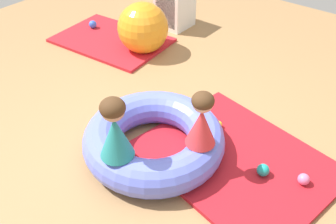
# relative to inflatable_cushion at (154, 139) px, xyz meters

# --- Properties ---
(ground_plane) EXTENTS (8.00, 8.00, 0.00)m
(ground_plane) POSITION_rel_inflatable_cushion_xyz_m (-0.07, 0.12, -0.16)
(ground_plane) COLOR #9E7549
(gym_mat_front) EXTENTS (1.56, 1.14, 0.04)m
(gym_mat_front) POSITION_rel_inflatable_cushion_xyz_m (-1.86, 1.28, -0.14)
(gym_mat_front) COLOR red
(gym_mat_front) RESTS_ON ground
(gym_mat_near_right) EXTENTS (1.80, 1.53, 0.04)m
(gym_mat_near_right) POSITION_rel_inflatable_cushion_xyz_m (0.64, 0.36, -0.14)
(gym_mat_near_right) COLOR #B21923
(gym_mat_near_right) RESTS_ON ground
(inflatable_cushion) EXTENTS (1.26, 1.26, 0.32)m
(inflatable_cushion) POSITION_rel_inflatable_cushion_xyz_m (0.00, 0.00, 0.00)
(inflatable_cushion) COLOR #6070E5
(inflatable_cushion) RESTS_ON ground
(child_in_teal) EXTENTS (0.33, 0.33, 0.53)m
(child_in_teal) POSITION_rel_inflatable_cushion_xyz_m (0.01, -0.44, 0.42)
(child_in_teal) COLOR teal
(child_in_teal) RESTS_ON inflatable_cushion
(child_in_red) EXTENTS (0.35, 0.35, 0.49)m
(child_in_red) POSITION_rel_inflatable_cushion_xyz_m (0.43, 0.08, 0.40)
(child_in_red) COLOR red
(child_in_red) RESTS_ON inflatable_cushion
(play_ball_yellow) EXTENTS (0.07, 0.07, 0.07)m
(play_ball_yellow) POSITION_rel_inflatable_cushion_xyz_m (0.29, 0.62, -0.08)
(play_ball_yellow) COLOR yellow
(play_ball_yellow) RESTS_ON gym_mat_near_right
(play_ball_blue) EXTENTS (0.11, 0.11, 0.11)m
(play_ball_blue) POSITION_rel_inflatable_cushion_xyz_m (-2.30, 1.35, -0.06)
(play_ball_blue) COLOR blue
(play_ball_blue) RESTS_ON gym_mat_front
(play_ball_green) EXTENTS (0.07, 0.07, 0.07)m
(play_ball_green) POSITION_rel_inflatable_cushion_xyz_m (-1.37, 1.70, -0.09)
(play_ball_green) COLOR green
(play_ball_green) RESTS_ON gym_mat_front
(play_ball_teal) EXTENTS (0.11, 0.11, 0.11)m
(play_ball_teal) POSITION_rel_inflatable_cushion_xyz_m (0.91, 0.33, -0.07)
(play_ball_teal) COLOR teal
(play_ball_teal) RESTS_ON gym_mat_near_right
(play_ball_pink) EXTENTS (0.10, 0.10, 0.10)m
(play_ball_pink) POSITION_rel_inflatable_cushion_xyz_m (1.21, 0.45, -0.07)
(play_ball_pink) COLOR pink
(play_ball_pink) RESTS_ON gym_mat_near_right
(exercise_ball_large) EXTENTS (0.65, 0.65, 0.65)m
(exercise_ball_large) POSITION_rel_inflatable_cushion_xyz_m (-1.34, 1.36, 0.16)
(exercise_ball_large) COLOR orange
(exercise_ball_large) RESTS_ON ground
(storage_cube) EXTENTS (0.44, 0.44, 0.56)m
(storage_cube) POSITION_rel_inflatable_cushion_xyz_m (-1.50, 2.19, 0.12)
(storage_cube) COLOR white
(storage_cube) RESTS_ON ground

